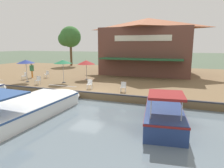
# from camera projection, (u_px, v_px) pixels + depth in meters

# --- Properties ---
(ground_plane) EXTENTS (220.00, 220.00, 0.00)m
(ground_plane) POSITION_uv_depth(u_px,v_px,m) (87.00, 100.00, 16.83)
(ground_plane) COLOR #4C5B47
(quay_deck) EXTENTS (22.00, 56.00, 0.60)m
(quay_deck) POSITION_uv_depth(u_px,v_px,m) (123.00, 77.00, 26.97)
(quay_deck) COLOR brown
(quay_deck) RESTS_ON ground
(quay_edge_fender) EXTENTS (0.20, 50.40, 0.10)m
(quay_edge_fender) POSITION_uv_depth(u_px,v_px,m) (88.00, 92.00, 16.79)
(quay_edge_fender) COLOR #2D2D33
(quay_edge_fender) RESTS_ON quay_deck
(waterfront_restaurant) EXTENTS (10.08, 12.11, 7.55)m
(waterfront_restaurant) POSITION_uv_depth(u_px,v_px,m) (147.00, 46.00, 27.86)
(waterfront_restaurant) COLOR brown
(waterfront_restaurant) RESTS_ON quay_deck
(patio_umbrella_mid_patio_left) EXTENTS (2.02, 2.02, 2.28)m
(patio_umbrella_mid_patio_left) POSITION_uv_depth(u_px,v_px,m) (86.00, 62.00, 22.72)
(patio_umbrella_mid_patio_left) COLOR #B7B7B7
(patio_umbrella_mid_patio_left) RESTS_ON quay_deck
(patio_umbrella_near_quay_edge) EXTENTS (1.84, 1.84, 2.44)m
(patio_umbrella_near_quay_edge) POSITION_uv_depth(u_px,v_px,m) (26.00, 62.00, 21.20)
(patio_umbrella_near_quay_edge) COLOR #B7B7B7
(patio_umbrella_near_quay_edge) RESTS_ON quay_deck
(patio_umbrella_by_entrance) EXTENTS (1.88, 1.88, 2.45)m
(patio_umbrella_by_entrance) POSITION_uv_depth(u_px,v_px,m) (63.00, 62.00, 20.82)
(patio_umbrella_by_entrance) COLOR #B7B7B7
(patio_umbrella_by_entrance) RESTS_ON quay_deck
(cafe_chair_far_corner_seat) EXTENTS (0.50, 0.50, 0.85)m
(cafe_chair_far_corner_seat) POSITION_uv_depth(u_px,v_px,m) (47.00, 74.00, 24.38)
(cafe_chair_far_corner_seat) COLOR white
(cafe_chair_far_corner_seat) RESTS_ON quay_deck
(cafe_chair_facing_river) EXTENTS (0.58, 0.58, 0.85)m
(cafe_chair_facing_river) POSITION_uv_depth(u_px,v_px,m) (24.00, 76.00, 22.99)
(cafe_chair_facing_river) COLOR white
(cafe_chair_facing_river) RESTS_ON quay_deck
(cafe_chair_beside_entrance) EXTENTS (0.50, 0.50, 0.85)m
(cafe_chair_beside_entrance) POSITION_uv_depth(u_px,v_px,m) (123.00, 86.00, 16.99)
(cafe_chair_beside_entrance) COLOR white
(cafe_chair_beside_entrance) RESTS_ON quay_deck
(cafe_chair_mid_patio) EXTENTS (0.53, 0.53, 0.85)m
(cafe_chair_mid_patio) POSITION_uv_depth(u_px,v_px,m) (90.00, 84.00, 18.20)
(cafe_chair_mid_patio) COLOR white
(cafe_chair_mid_patio) RESTS_ON quay_deck
(cafe_chair_under_first_umbrella) EXTENTS (0.50, 0.50, 0.85)m
(cafe_chair_under_first_umbrella) POSITION_uv_depth(u_px,v_px,m) (38.00, 80.00, 20.22)
(cafe_chair_under_first_umbrella) COLOR white
(cafe_chair_under_first_umbrella) RESTS_ON quay_deck
(person_at_quay_edge) EXTENTS (0.49, 0.49, 1.75)m
(person_at_quay_edge) POSITION_uv_depth(u_px,v_px,m) (32.00, 69.00, 24.30)
(person_at_quay_edge) COLOR orange
(person_at_quay_edge) RESTS_ON quay_deck
(motorboat_mid_row) EXTENTS (9.53, 3.75, 1.93)m
(motorboat_mid_row) POSITION_uv_depth(u_px,v_px,m) (32.00, 106.00, 13.20)
(motorboat_mid_row) COLOR white
(motorboat_mid_row) RESTS_ON river_water
(motorboat_distant_upstream) EXTENTS (5.96, 2.64, 2.13)m
(motorboat_distant_upstream) POSITION_uv_depth(u_px,v_px,m) (164.00, 113.00, 11.70)
(motorboat_distant_upstream) COLOR navy
(motorboat_distant_upstream) RESTS_ON river_water
(tree_downstream_bank) EXTENTS (4.12, 3.93, 6.40)m
(tree_downstream_bank) POSITION_uv_depth(u_px,v_px,m) (159.00, 43.00, 32.31)
(tree_downstream_bank) COLOR brown
(tree_downstream_bank) RESTS_ON quay_deck
(tree_upstream_bank) EXTENTS (4.15, 3.95, 7.42)m
(tree_upstream_bank) POSITION_uv_depth(u_px,v_px,m) (69.00, 37.00, 37.80)
(tree_upstream_bank) COLOR brown
(tree_upstream_bank) RESTS_ON quay_deck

